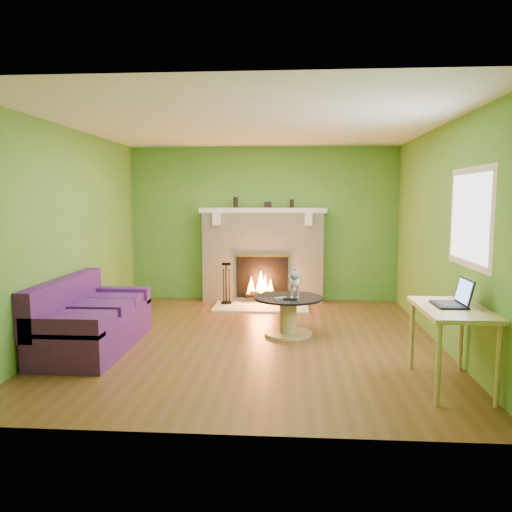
% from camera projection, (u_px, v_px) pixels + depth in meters
% --- Properties ---
extents(floor, '(5.00, 5.00, 0.00)m').
position_uv_depth(floor, '(252.00, 340.00, 6.17)').
color(floor, brown).
rests_on(floor, ground).
extents(ceiling, '(5.00, 5.00, 0.00)m').
position_uv_depth(ceiling, '(252.00, 125.00, 5.87)').
color(ceiling, white).
rests_on(ceiling, wall_back).
extents(wall_back, '(5.00, 0.00, 5.00)m').
position_uv_depth(wall_back, '(264.00, 224.00, 8.49)').
color(wall_back, '#478B2D').
rests_on(wall_back, floor).
extents(wall_front, '(5.00, 0.00, 5.00)m').
position_uv_depth(wall_front, '(225.00, 261.00, 3.54)').
color(wall_front, '#478B2D').
rests_on(wall_front, floor).
extents(wall_left, '(0.00, 5.00, 5.00)m').
position_uv_depth(wall_left, '(71.00, 234.00, 6.17)').
color(wall_left, '#478B2D').
rests_on(wall_left, floor).
extents(wall_right, '(0.00, 5.00, 5.00)m').
position_uv_depth(wall_right, '(443.00, 236.00, 5.86)').
color(wall_right, '#478B2D').
rests_on(wall_right, floor).
extents(window_frame, '(0.00, 1.20, 1.20)m').
position_uv_depth(window_frame, '(470.00, 218.00, 4.94)').
color(window_frame, silver).
rests_on(window_frame, wall_right).
extents(window_pane, '(0.00, 1.06, 1.06)m').
position_uv_depth(window_pane, '(469.00, 218.00, 4.94)').
color(window_pane, white).
rests_on(window_pane, wall_right).
extents(fireplace, '(2.10, 0.46, 1.58)m').
position_uv_depth(fireplace, '(263.00, 256.00, 8.37)').
color(fireplace, beige).
rests_on(fireplace, floor).
extents(hearth, '(1.50, 0.75, 0.03)m').
position_uv_depth(hearth, '(261.00, 307.00, 7.95)').
color(hearth, beige).
rests_on(hearth, floor).
extents(mantel, '(2.10, 0.28, 0.08)m').
position_uv_depth(mantel, '(263.00, 210.00, 8.26)').
color(mantel, white).
rests_on(mantel, fireplace).
extents(sofa, '(0.86, 1.82, 0.82)m').
position_uv_depth(sofa, '(90.00, 321.00, 5.80)').
color(sofa, '#3B1758').
rests_on(sofa, floor).
extents(coffee_table, '(0.87, 0.87, 0.49)m').
position_uv_depth(coffee_table, '(288.00, 313.00, 6.36)').
color(coffee_table, tan).
rests_on(coffee_table, floor).
extents(desk, '(0.59, 1.02, 0.75)m').
position_uv_depth(desk, '(452.00, 317.00, 4.56)').
color(desk, tan).
rests_on(desk, floor).
extents(cat, '(0.23, 0.61, 0.38)m').
position_uv_depth(cat, '(295.00, 282.00, 6.36)').
color(cat, slate).
rests_on(cat, coffee_table).
extents(remote_silver, '(0.17, 0.13, 0.02)m').
position_uv_depth(remote_silver, '(280.00, 298.00, 6.22)').
color(remote_silver, gray).
rests_on(remote_silver, coffee_table).
extents(remote_black, '(0.16, 0.07, 0.02)m').
position_uv_depth(remote_black, '(290.00, 299.00, 6.16)').
color(remote_black, black).
rests_on(remote_black, coffee_table).
extents(laptop, '(0.31, 0.36, 0.26)m').
position_uv_depth(laptop, '(449.00, 292.00, 4.59)').
color(laptop, black).
rests_on(laptop, desk).
extents(fire_tools, '(0.18, 0.18, 0.68)m').
position_uv_depth(fire_tools, '(226.00, 283.00, 8.10)').
color(fire_tools, black).
rests_on(fire_tools, hearth).
extents(mantel_vase_left, '(0.08, 0.08, 0.18)m').
position_uv_depth(mantel_vase_left, '(236.00, 202.00, 8.31)').
color(mantel_vase_left, black).
rests_on(mantel_vase_left, mantel).
extents(mantel_vase_right, '(0.07, 0.07, 0.14)m').
position_uv_depth(mantel_vase_right, '(292.00, 204.00, 8.25)').
color(mantel_vase_right, black).
rests_on(mantel_vase_right, mantel).
extents(mantel_box, '(0.12, 0.08, 0.10)m').
position_uv_depth(mantel_box, '(268.00, 205.00, 8.28)').
color(mantel_box, black).
rests_on(mantel_box, mantel).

